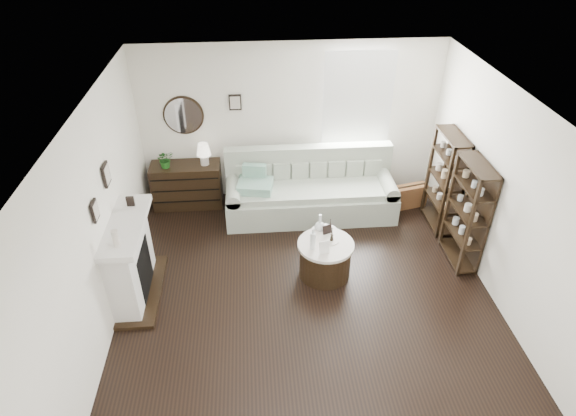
{
  "coord_description": "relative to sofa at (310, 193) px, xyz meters",
  "views": [
    {
      "loc": [
        -0.65,
        -4.71,
        4.66
      ],
      "look_at": [
        -0.2,
        0.8,
        0.94
      ],
      "focal_mm": 30.0,
      "sensor_mm": 36.0,
      "label": 1
    }
  ],
  "objects": [
    {
      "name": "room",
      "position": [
        0.46,
        0.61,
        1.24
      ],
      "size": [
        5.5,
        5.5,
        5.5
      ],
      "color": "black",
      "rests_on": "ground"
    },
    {
      "name": "fireplace",
      "position": [
        -2.59,
        -1.79,
        0.18
      ],
      "size": [
        0.5,
        1.4,
        1.84
      ],
      "color": "white",
      "rests_on": "ground"
    },
    {
      "name": "shelf_unit_far",
      "position": [
        2.06,
        -0.54,
        0.44
      ],
      "size": [
        0.3,
        0.8,
        1.6
      ],
      "color": "black",
      "rests_on": "ground"
    },
    {
      "name": "shelf_unit_near",
      "position": [
        2.06,
        -1.44,
        0.44
      ],
      "size": [
        0.3,
        0.8,
        1.6
      ],
      "color": "black",
      "rests_on": "ground"
    },
    {
      "name": "sofa",
      "position": [
        0.0,
        0.0,
        0.0
      ],
      "size": [
        2.79,
        0.97,
        1.09
      ],
      "color": "#A6B09D",
      "rests_on": "ground"
    },
    {
      "name": "quilt",
      "position": [
        -0.91,
        -0.14,
        0.27
      ],
      "size": [
        0.62,
        0.54,
        0.14
      ],
      "primitive_type": "cube",
      "rotation": [
        0.0,
        0.0,
        -0.17
      ],
      "color": "#24855D",
      "rests_on": "sofa"
    },
    {
      "name": "suitcase",
      "position": [
        1.73,
        0.0,
        -0.16
      ],
      "size": [
        0.64,
        0.34,
        0.41
      ],
      "primitive_type": "cube",
      "rotation": [
        0.0,
        0.0,
        0.24
      ],
      "color": "brown",
      "rests_on": "ground"
    },
    {
      "name": "dresser",
      "position": [
        -2.07,
        0.38,
        0.03
      ],
      "size": [
        1.16,
        0.5,
        0.78
      ],
      "color": "black",
      "rests_on": "ground"
    },
    {
      "name": "table_lamp",
      "position": [
        -1.73,
        0.38,
        0.61
      ],
      "size": [
        0.27,
        0.27,
        0.38
      ],
      "primitive_type": null,
      "rotation": [
        0.0,
        0.0,
        0.14
      ],
      "color": "white",
      "rests_on": "dresser"
    },
    {
      "name": "potted_plant",
      "position": [
        -2.37,
        0.34,
        0.57
      ],
      "size": [
        0.34,
        0.32,
        0.3
      ],
      "primitive_type": "imported",
      "rotation": [
        0.0,
        0.0,
        0.39
      ],
      "color": "#195016",
      "rests_on": "dresser"
    },
    {
      "name": "drum_table",
      "position": [
        0.02,
        -1.62,
        -0.08
      ],
      "size": [
        0.79,
        0.79,
        0.55
      ],
      "rotation": [
        0.0,
        0.0,
        -0.27
      ],
      "color": "black",
      "rests_on": "ground"
    },
    {
      "name": "pedestal_table",
      "position": [
        0.06,
        -1.28,
        0.09
      ],
      "size": [
        0.41,
        0.41,
        0.5
      ],
      "rotation": [
        0.0,
        0.0,
        -0.24
      ],
      "color": "silver",
      "rests_on": "ground"
    },
    {
      "name": "eiffel_drum",
      "position": [
        0.11,
        -1.57,
        0.29
      ],
      "size": [
        0.14,
        0.14,
        0.2
      ],
      "primitive_type": null,
      "rotation": [
        0.0,
        0.0,
        0.26
      ],
      "color": "black",
      "rests_on": "drum_table"
    },
    {
      "name": "bottle_drum",
      "position": [
        -0.17,
        -1.71,
        0.35
      ],
      "size": [
        0.07,
        0.07,
        0.32
      ],
      "primitive_type": "cylinder",
      "color": "silver",
      "rests_on": "drum_table"
    },
    {
      "name": "card_frame_drum",
      "position": [
        -0.03,
        -1.82,
        0.28
      ],
      "size": [
        0.15,
        0.09,
        0.18
      ],
      "primitive_type": "cube",
      "rotation": [
        -0.21,
        0.0,
        0.25
      ],
      "color": "white",
      "rests_on": "drum_table"
    },
    {
      "name": "eiffel_ped",
      "position": [
        0.14,
        -1.26,
        0.23
      ],
      "size": [
        0.12,
        0.12,
        0.18
      ],
      "primitive_type": null,
      "rotation": [
        0.0,
        0.0,
        0.11
      ],
      "color": "black",
      "rests_on": "pedestal_table"
    },
    {
      "name": "flask_ped",
      "position": [
        -0.01,
        -1.26,
        0.28
      ],
      "size": [
        0.15,
        0.15,
        0.29
      ],
      "primitive_type": null,
      "color": "silver",
      "rests_on": "pedestal_table"
    },
    {
      "name": "card_frame_ped",
      "position": [
        0.08,
        -1.39,
        0.23
      ],
      "size": [
        0.15,
        0.1,
        0.18
      ],
      "primitive_type": "cube",
      "rotation": [
        -0.21,
        0.0,
        0.34
      ],
      "color": "black",
      "rests_on": "pedestal_table"
    }
  ]
}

